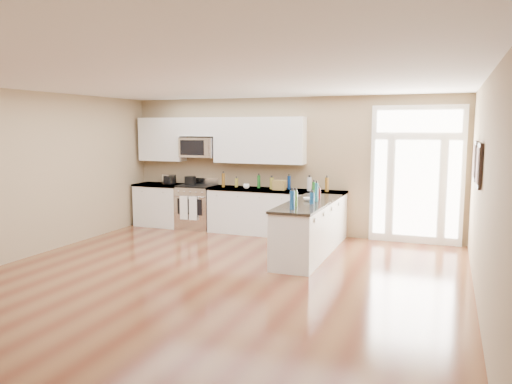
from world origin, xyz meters
TOP-DOWN VIEW (x-y plane):
  - ground at (0.00, 0.00)m, footprint 8.00×8.00m
  - room_shell at (0.00, 0.00)m, footprint 8.00×8.00m
  - back_cabinet_left at (-2.87, 3.69)m, footprint 1.10×0.66m
  - back_cabinet_right at (-0.16, 3.69)m, footprint 2.85×0.66m
  - peninsula_cabinet at (0.93, 2.24)m, footprint 0.69×2.32m
  - upper_cabinet_left at (-2.88, 3.83)m, footprint 1.04×0.33m
  - upper_cabinet_right at (-0.57, 3.83)m, footprint 1.94×0.33m
  - upper_cabinet_short at (-1.95, 3.83)m, footprint 0.82×0.33m
  - microwave at (-1.95, 3.80)m, footprint 0.78×0.41m
  - entry_door at (2.55, 3.95)m, footprint 1.70×0.10m
  - wall_art_near at (3.47, 2.20)m, footprint 0.05×0.58m
  - wall_art_far at (3.47, 1.20)m, footprint 0.05×0.58m
  - kitchen_range at (-1.97, 3.69)m, footprint 0.77×0.69m
  - stockpot at (-2.14, 3.74)m, footprint 0.27×0.27m
  - toaster_oven at (-2.65, 3.70)m, footprint 0.31×0.29m
  - cardboard_box at (-0.05, 3.61)m, footprint 0.25×0.18m
  - bowl_left at (-2.66, 3.81)m, footprint 0.21×0.21m
  - bowl_peninsula at (0.90, 2.35)m, footprint 0.24×0.24m
  - cup_counter at (-0.74, 3.56)m, footprint 0.17×0.17m
  - counter_bottles at (0.34, 3.02)m, footprint 2.41×2.46m

SIDE VIEW (x-z plane):
  - ground at x=0.00m, z-range 0.00..0.00m
  - peninsula_cabinet at x=0.93m, z-range -0.04..0.90m
  - back_cabinet_right at x=-0.16m, z-range -0.03..0.91m
  - back_cabinet_left at x=-2.87m, z-range -0.03..0.91m
  - kitchen_range at x=-1.97m, z-range -0.06..1.02m
  - bowl_left at x=-2.66m, z-range 0.94..0.99m
  - bowl_peninsula at x=0.90m, z-range 0.94..1.00m
  - cup_counter at x=-0.74m, z-range 0.94..1.04m
  - cardboard_box at x=-0.05m, z-range 0.94..1.14m
  - stockpot at x=-2.14m, z-range 0.95..1.14m
  - toaster_oven at x=-2.65m, z-range 0.94..1.16m
  - counter_bottles at x=0.34m, z-range 0.91..1.23m
  - entry_door at x=2.55m, z-range 0.00..2.60m
  - wall_art_near at x=3.47m, z-range 1.41..1.99m
  - wall_art_far at x=3.47m, z-range 1.41..1.99m
  - room_shell at x=0.00m, z-range -2.29..5.71m
  - microwave at x=-1.95m, z-range 1.55..1.97m
  - upper_cabinet_left at x=-2.88m, z-range 1.45..2.40m
  - upper_cabinet_right at x=-0.57m, z-range 1.45..2.40m
  - upper_cabinet_short at x=-1.95m, z-range 2.00..2.40m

